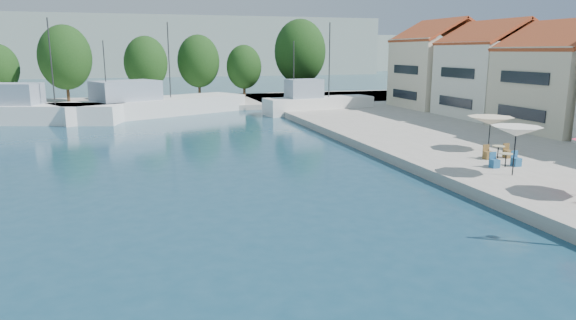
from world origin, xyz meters
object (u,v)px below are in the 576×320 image
object	(u,v)px
trawler_04	(316,104)
umbrella_white	(516,131)
trawler_02	(36,112)
trawler_03	(150,106)
umbrella_cream	(490,121)

from	to	relation	value
trawler_04	umbrella_white	distance (m)	32.27
trawler_02	trawler_03	xyz separation A→B (m)	(10.60, 3.06, -0.00)
trawler_02	trawler_04	xyz separation A→B (m)	(28.27, -0.34, 0.00)
trawler_03	umbrella_cream	distance (m)	35.66
trawler_04	umbrella_white	bearing A→B (deg)	-98.96
trawler_04	umbrella_white	xyz separation A→B (m)	(-0.91, -32.21, 1.79)
umbrella_white	umbrella_cream	bearing A→B (deg)	62.05
trawler_03	trawler_04	size ratio (longest dim) A/B	1.66
trawler_04	umbrella_cream	world-z (taller)	trawler_04
trawler_02	umbrella_cream	xyz separation A→B (m)	(30.61, -26.42, 1.42)
trawler_03	trawler_04	bearing A→B (deg)	-37.51
umbrella_white	trawler_02	bearing A→B (deg)	130.05
umbrella_cream	trawler_04	bearing A→B (deg)	95.13
trawler_04	umbrella_cream	bearing A→B (deg)	-92.20
trawler_02	umbrella_white	xyz separation A→B (m)	(27.36, -32.55, 1.79)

